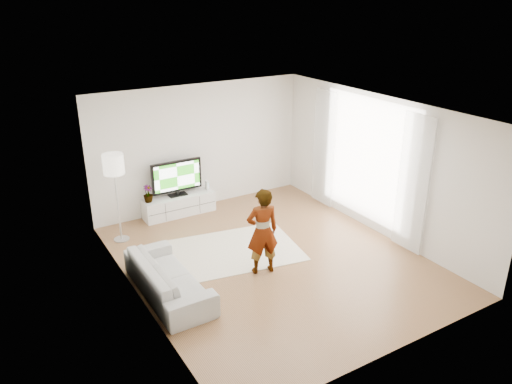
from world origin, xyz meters
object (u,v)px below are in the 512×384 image
sofa (168,277)px  media_console (179,205)px  rug (235,250)px  floor_lamp (114,168)px  player (262,231)px  television (177,177)px

sofa → media_console: bearing=-26.3°
rug → sofa: size_ratio=1.15×
sofa → floor_lamp: (-0.10, 2.29, 1.21)m
media_console → floor_lamp: 2.03m
player → rug: bearing=-74.7°
sofa → player: bearing=-97.4°
rug → media_console: bearing=96.7°
media_console → player: player is taller
television → floor_lamp: (-1.47, -0.57, 0.64)m
rug → player: 1.22m
television → sofa: television is taller
media_console → player: bearing=-84.4°
media_console → floor_lamp: size_ratio=0.89×
rug → player: size_ratio=1.53×
media_console → television: television is taller
media_console → rug: media_console is taller
player → sofa: (-1.67, 0.21, -0.49)m
rug → player: (0.05, -0.93, 0.79)m
rug → sofa: bearing=-156.1°
media_console → television: 0.66m
media_console → floor_lamp: (-1.47, -0.54, 1.29)m
rug → sofa: sofa is taller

